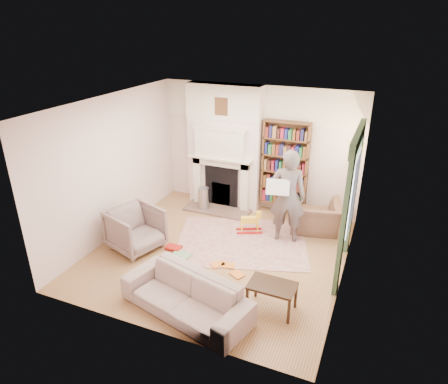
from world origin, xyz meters
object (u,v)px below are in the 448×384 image
at_px(rocking_horse, 249,222).
at_px(sofa, 186,296).
at_px(armchair_left, 136,229).
at_px(paraffin_heater, 204,199).
at_px(man_reading, 288,197).
at_px(armchair_reading, 314,216).
at_px(coffee_table, 272,297).
at_px(bookcase, 285,164).

bearing_deg(rocking_horse, sofa, -116.23).
distance_m(armchair_left, rocking_horse, 2.29).
bearing_deg(rocking_horse, paraffin_heater, 131.09).
height_order(man_reading, paraffin_heater, man_reading).
bearing_deg(paraffin_heater, armchair_reading, 0.50).
xyz_separation_m(armchair_left, coffee_table, (2.90, -0.70, -0.18)).
bearing_deg(man_reading, sofa, 61.28).
bearing_deg(rocking_horse, armchair_reading, 1.86).
distance_m(man_reading, coffee_table, 2.27).
height_order(sofa, man_reading, man_reading).
height_order(bookcase, sofa, bookcase).
bearing_deg(paraffin_heater, coffee_table, -48.09).
relative_size(armchair_left, man_reading, 0.47).
xyz_separation_m(armchair_left, paraffin_heater, (0.47, 2.00, -0.13)).
height_order(armchair_reading, paraffin_heater, armchair_reading).
bearing_deg(coffee_table, armchair_reading, 89.20).
bearing_deg(bookcase, coffee_table, -77.55).
height_order(man_reading, coffee_table, man_reading).
relative_size(sofa, coffee_table, 2.90).
distance_m(sofa, rocking_horse, 2.67).
distance_m(bookcase, sofa, 3.96).
height_order(bookcase, rocking_horse, bookcase).
relative_size(bookcase, armchair_reading, 1.86).
relative_size(armchair_reading, paraffin_heater, 1.81).
relative_size(sofa, paraffin_heater, 3.70).
bearing_deg(sofa, bookcase, 98.06).
xyz_separation_m(bookcase, rocking_horse, (-0.38, -1.17, -0.94)).
height_order(coffee_table, rocking_horse, rocking_horse).
bearing_deg(man_reading, armchair_reading, -138.74).
xyz_separation_m(coffee_table, paraffin_heater, (-2.42, 2.70, 0.05)).
bearing_deg(rocking_horse, bookcase, 47.01).
bearing_deg(armchair_left, bookcase, -21.64).
relative_size(coffee_table, paraffin_heater, 1.27).
distance_m(armchair_reading, man_reading, 0.97).
bearing_deg(armchair_left, armchair_reading, -37.53).
bearing_deg(man_reading, armchair_left, 17.27).
bearing_deg(coffee_table, sofa, -153.14).
bearing_deg(bookcase, armchair_left, -130.14).
distance_m(coffee_table, paraffin_heater, 3.63).
bearing_deg(armchair_left, paraffin_heater, 5.16).
bearing_deg(sofa, armchair_reading, 83.54).
bearing_deg(man_reading, coffee_table, 87.53).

